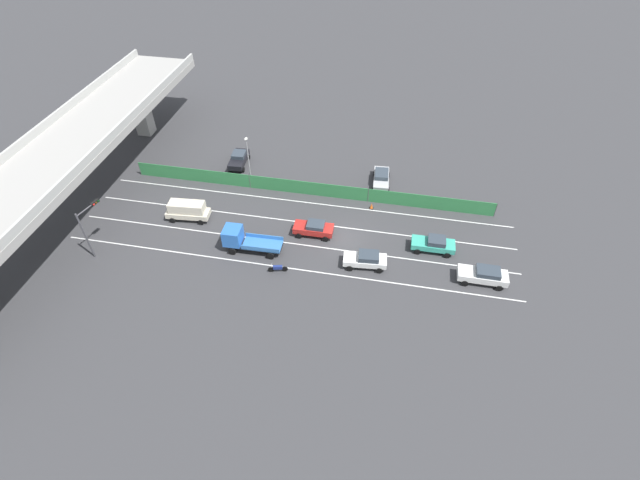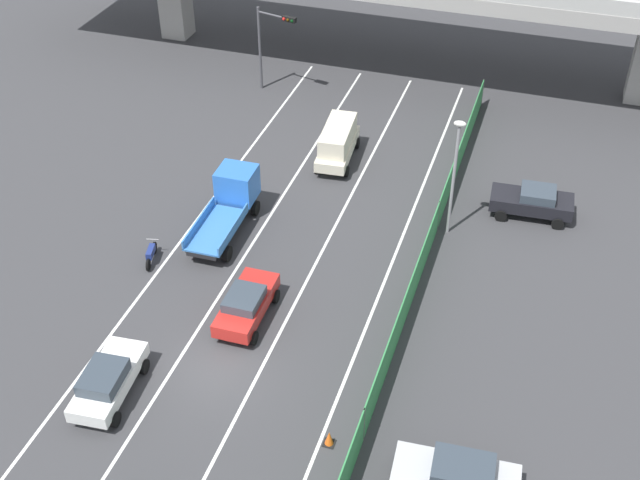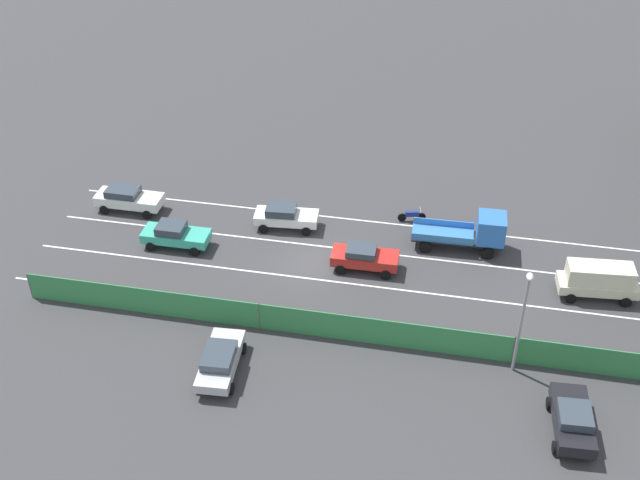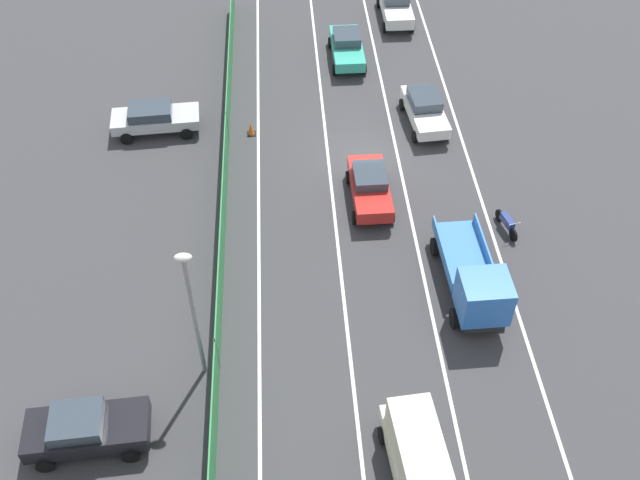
{
  "view_description": "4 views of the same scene",
  "coord_description": "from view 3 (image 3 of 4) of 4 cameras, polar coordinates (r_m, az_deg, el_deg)",
  "views": [
    {
      "loc": [
        -36.15,
        -4.43,
        33.49
      ],
      "look_at": [
        -2.09,
        2.18,
        1.32
      ],
      "focal_mm": 26.02,
      "sensor_mm": 36.0,
      "label": 1
    },
    {
      "loc": [
        11.61,
        -21.67,
        25.53
      ],
      "look_at": [
        1.81,
        8.54,
        1.06
      ],
      "focal_mm": 46.0,
      "sensor_mm": 36.0,
      "label": 2
    },
    {
      "loc": [
        40.06,
        8.44,
        30.58
      ],
      "look_at": [
        0.71,
        0.54,
        2.28
      ],
      "focal_mm": 44.56,
      "sensor_mm": 36.0,
      "label": 3
    },
    {
      "loc": [
        4.01,
        29.0,
        23.65
      ],
      "look_at": [
        2.65,
        7.22,
        1.46
      ],
      "focal_mm": 41.04,
      "sensor_mm": 36.0,
      "label": 4
    }
  ],
  "objects": [
    {
      "name": "ground_plane",
      "position": [
        51.1,
        -0.44,
        -1.57
      ],
      "size": [
        300.0,
        300.0,
        0.0
      ],
      "primitive_type": "plane",
      "color": "#38383A"
    },
    {
      "name": "lane_line_left_edge",
      "position": [
        54.82,
        6.22,
        1.06
      ],
      "size": [
        0.14,
        46.76,
        0.01
      ],
      "primitive_type": "cube",
      "color": "silver",
      "rests_on": "ground"
    },
    {
      "name": "lane_line_mid_left",
      "position": [
        51.91,
        5.79,
        -1.11
      ],
      "size": [
        0.14,
        46.76,
        0.01
      ],
      "primitive_type": "cube",
      "color": "silver",
      "rests_on": "ground"
    },
    {
      "name": "lane_line_mid_right",
      "position": [
        49.09,
        5.31,
        -3.52
      ],
      "size": [
        0.14,
        46.76,
        0.01
      ],
      "primitive_type": "cube",
      "color": "silver",
      "rests_on": "ground"
    },
    {
      "name": "lane_line_right_edge",
      "position": [
        46.37,
        4.77,
        -6.22
      ],
      "size": [
        0.14,
        46.76,
        0.01
      ],
      "primitive_type": "cube",
      "color": "silver",
      "rests_on": "ground"
    },
    {
      "name": "green_fence",
      "position": [
        44.61,
        4.57,
        -6.65
      ],
      "size": [
        0.1,
        42.86,
        1.81
      ],
      "color": "#338447",
      "rests_on": "ground"
    },
    {
      "name": "car_hatchback_white",
      "position": [
        57.31,
        -13.62,
        2.95
      ],
      "size": [
        1.98,
        4.69,
        1.68
      ],
      "color": "silver",
      "rests_on": "ground"
    },
    {
      "name": "car_sedan_red",
      "position": [
        50.09,
        3.2,
        -1.22
      ],
      "size": [
        1.98,
        4.24,
        1.6
      ],
      "color": "red",
      "rests_on": "ground"
    },
    {
      "name": "car_taxi_teal",
      "position": [
        52.91,
        -10.37,
        0.4
      ],
      "size": [
        2.0,
        4.43,
        1.63
      ],
      "color": "teal",
      "rests_on": "ground"
    },
    {
      "name": "car_sedan_white",
      "position": [
        53.91,
        -2.52,
        1.75
      ],
      "size": [
        2.23,
        4.42,
        1.63
      ],
      "color": "white",
      "rests_on": "ground"
    },
    {
      "name": "car_van_cream",
      "position": [
        50.47,
        19.39,
        -2.67
      ],
      "size": [
        2.26,
        4.85,
        2.21
      ],
      "color": "beige",
      "rests_on": "ground"
    },
    {
      "name": "flatbed_truck_blue",
      "position": [
        52.51,
        11.13,
        0.58
      ],
      "size": [
        2.33,
        5.99,
        2.6
      ],
      "color": "black",
      "rests_on": "ground"
    },
    {
      "name": "motorcycle",
      "position": [
        55.1,
        6.61,
        1.78
      ],
      "size": [
        0.72,
        1.92,
        0.93
      ],
      "color": "black",
      "rests_on": "ground"
    },
    {
      "name": "parked_wagon_silver",
      "position": [
        43.26,
        -7.18,
        -8.52
      ],
      "size": [
        4.67,
        2.28,
        1.55
      ],
      "color": "#B2B5B7",
      "rests_on": "ground"
    },
    {
      "name": "parked_sedan_dark",
      "position": [
        41.86,
        17.69,
        -12.15
      ],
      "size": [
        4.38,
        2.24,
        1.66
      ],
      "color": "black",
      "rests_on": "ground"
    },
    {
      "name": "street_lamp",
      "position": [
        42.28,
        14.36,
        -5.11
      ],
      "size": [
        0.6,
        0.36,
        6.5
      ],
      "color": "gray",
      "rests_on": "ground"
    },
    {
      "name": "traffic_cone",
      "position": [
        47.03,
        -4.62,
        -5.0
      ],
      "size": [
        0.47,
        0.47,
        0.68
      ],
      "color": "orange",
      "rests_on": "ground"
    }
  ]
}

